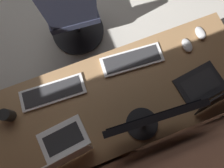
# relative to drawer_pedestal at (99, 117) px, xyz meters

# --- Properties ---
(desk) EXTENTS (1.85, 0.66, 0.73)m
(desk) POSITION_rel_drawer_pedestal_xyz_m (-0.15, -0.03, 0.31)
(desk) COLOR #936D47
(desk) RESTS_ON ground
(drawer_pedestal) EXTENTS (0.40, 0.51, 0.69)m
(drawer_pedestal) POSITION_rel_drawer_pedestal_xyz_m (0.00, 0.00, 0.00)
(drawer_pedestal) COLOR #936D47
(drawer_pedestal) RESTS_ON ground
(monitor_primary) EXTENTS (0.47, 0.20, 0.44)m
(monitor_primary) POSITION_rel_drawer_pedestal_xyz_m (-0.25, 0.18, 0.63)
(monitor_primary) COLOR black
(monitor_primary) RESTS_ON desk
(laptop_leftmost) EXTENTS (0.31, 0.26, 0.20)m
(laptop_leftmost) POSITION_rel_drawer_pedestal_xyz_m (0.23, 0.13, 0.43)
(laptop_leftmost) COLOR white
(laptop_leftmost) RESTS_ON desk
(laptop_left) EXTENTS (0.33, 0.29, 0.21)m
(laptop_left) POSITION_rel_drawer_pedestal_xyz_m (-0.71, 0.13, 0.43)
(laptop_left) COLOR black
(laptop_left) RESTS_ON desk
(keyboard_main) EXTENTS (0.43, 0.17, 0.02)m
(keyboard_main) POSITION_rel_drawer_pedestal_xyz_m (-0.35, -0.24, 0.39)
(keyboard_main) COLOR silver
(keyboard_main) RESTS_ON desk
(keyboard_spare) EXTENTS (0.43, 0.16, 0.02)m
(keyboard_spare) POSITION_rel_drawer_pedestal_xyz_m (0.21, -0.21, 0.39)
(keyboard_spare) COLOR silver
(keyboard_spare) RESTS_ON desk
(mouse_main) EXTENTS (0.06, 0.10, 0.03)m
(mouse_main) POSITION_rel_drawer_pedestal_xyz_m (-0.87, -0.24, 0.40)
(mouse_main) COLOR silver
(mouse_main) RESTS_ON desk
(mouse_spare) EXTENTS (0.06, 0.10, 0.03)m
(mouse_spare) POSITION_rel_drawer_pedestal_xyz_m (-0.74, -0.19, 0.40)
(mouse_spare) COLOR silver
(mouse_spare) RESTS_ON desk
(coffee_mug) EXTENTS (0.11, 0.07, 0.09)m
(coffee_mug) POSITION_rel_drawer_pedestal_xyz_m (0.51, -0.17, 0.43)
(coffee_mug) COLOR black
(coffee_mug) RESTS_ON desk
(office_chair) EXTENTS (0.56, 0.57, 0.97)m
(office_chair) POSITION_rel_drawer_pedestal_xyz_m (-0.10, -0.92, 0.11)
(office_chair) COLOR #383D56
(office_chair) RESTS_ON ground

